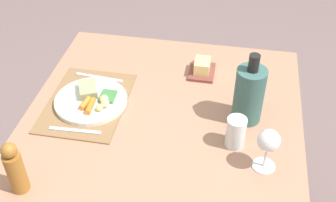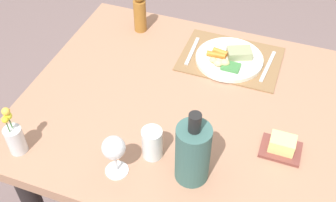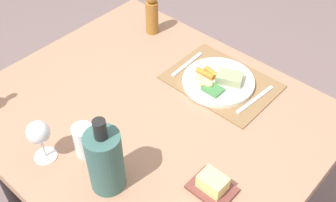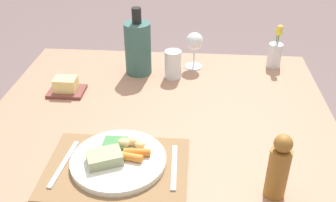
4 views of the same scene
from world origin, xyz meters
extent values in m
cube|color=#A87A5E|center=(0.00, 0.00, 0.70)|extent=(1.16, 0.99, 0.05)
cylinder|color=black|center=(-0.48, -0.39, 0.34)|extent=(0.08, 0.08, 0.68)
cylinder|color=black|center=(0.48, -0.39, 0.34)|extent=(0.08, 0.08, 0.68)
cylinder|color=black|center=(0.48, 0.39, 0.34)|extent=(0.08, 0.08, 0.68)
cube|color=olive|center=(-0.09, -0.29, 0.73)|extent=(0.39, 0.29, 0.01)
cylinder|color=white|center=(-0.09, -0.27, 0.74)|extent=(0.27, 0.27, 0.02)
cube|color=#96A073|center=(-0.13, -0.29, 0.77)|extent=(0.11, 0.10, 0.03)
cylinder|color=orange|center=(-0.05, -0.28, 0.76)|extent=(0.06, 0.03, 0.02)
cylinder|color=orange|center=(-0.04, -0.26, 0.76)|extent=(0.08, 0.02, 0.02)
ellipsoid|color=#CBC07D|center=(-0.09, -0.22, 0.76)|extent=(0.04, 0.03, 0.03)
ellipsoid|color=#DDC282|center=(-0.06, -0.21, 0.76)|extent=(0.04, 0.03, 0.03)
ellipsoid|color=#D2BF76|center=(-0.04, -0.22, 0.76)|extent=(0.03, 0.03, 0.02)
cube|color=#3F8042|center=(-0.11, -0.21, 0.75)|extent=(0.07, 0.06, 0.01)
cube|color=silver|center=(-0.24, -0.29, 0.73)|extent=(0.03, 0.20, 0.00)
cube|color=silver|center=(0.06, -0.28, 0.73)|extent=(0.02, 0.18, 0.00)
cylinder|color=white|center=(0.11, 0.36, 0.73)|extent=(0.07, 0.07, 0.00)
cylinder|color=white|center=(0.11, 0.36, 0.77)|extent=(0.01, 0.01, 0.08)
sphere|color=white|center=(0.11, 0.36, 0.84)|extent=(0.07, 0.07, 0.07)
cylinder|color=#3A635C|center=(-0.12, 0.29, 0.83)|extent=(0.10, 0.10, 0.21)
cylinder|color=black|center=(-0.12, 0.29, 0.96)|extent=(0.04, 0.04, 0.06)
cube|color=brown|center=(-0.36, 0.11, 0.73)|extent=(0.13, 0.10, 0.01)
cube|color=#F3DC83|center=(-0.36, 0.11, 0.76)|extent=(0.08, 0.06, 0.05)
cylinder|color=silver|center=(0.02, 0.26, 0.78)|extent=(0.07, 0.07, 0.11)
cylinder|color=silver|center=(0.02, 0.26, 0.76)|extent=(0.06, 0.06, 0.06)
cylinder|color=#9E6727|center=(0.32, -0.36, 0.80)|extent=(0.05, 0.05, 0.14)
camera|label=1|loc=(1.05, 0.22, 1.75)|focal=45.69mm
camera|label=2|loc=(-0.31, 1.02, 1.80)|focal=44.72mm
camera|label=3|loc=(-0.73, 0.71, 1.77)|focal=44.73mm
camera|label=4|loc=(0.11, -1.09, 1.45)|focal=41.08mm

